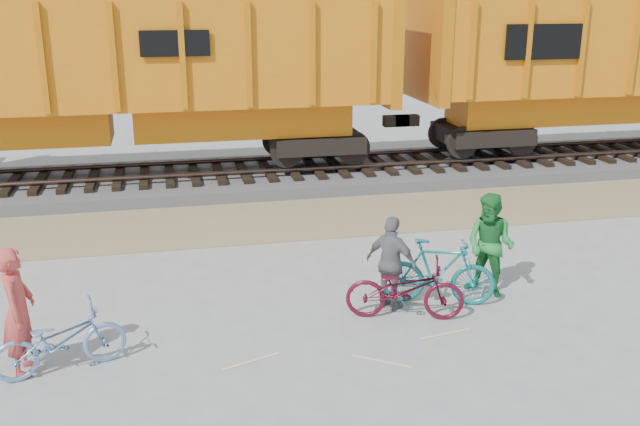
{
  "coord_description": "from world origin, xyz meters",
  "views": [
    {
      "loc": [
        -1.98,
        -9.77,
        5.01
      ],
      "look_at": [
        0.5,
        1.5,
        1.4
      ],
      "focal_mm": 40.0,
      "sensor_mm": 36.0,
      "label": 1
    }
  ],
  "objects_px": {
    "person_solo": "(18,311)",
    "bicycle_maroon": "(405,289)",
    "bicycle_teal": "(438,272)",
    "person_woman": "(392,263)",
    "bicycle_blue": "(60,340)",
    "hopper_car_center": "(119,74)",
    "person_man": "(490,245)"
  },
  "relations": [
    {
      "from": "hopper_car_center",
      "to": "person_man",
      "type": "height_order",
      "value": "hopper_car_center"
    },
    {
      "from": "hopper_car_center",
      "to": "bicycle_maroon",
      "type": "bearing_deg",
      "value": -62.71
    },
    {
      "from": "bicycle_teal",
      "to": "bicycle_maroon",
      "type": "distance_m",
      "value": 0.82
    },
    {
      "from": "hopper_car_center",
      "to": "bicycle_maroon",
      "type": "distance_m",
      "value": 10.35
    },
    {
      "from": "bicycle_teal",
      "to": "person_woman",
      "type": "xyz_separation_m",
      "value": [
        -0.81,
        0.0,
        0.22
      ]
    },
    {
      "from": "hopper_car_center",
      "to": "person_woman",
      "type": "bearing_deg",
      "value": -62.15
    },
    {
      "from": "bicycle_teal",
      "to": "bicycle_maroon",
      "type": "height_order",
      "value": "bicycle_teal"
    },
    {
      "from": "bicycle_teal",
      "to": "bicycle_maroon",
      "type": "xyz_separation_m",
      "value": [
        -0.71,
        -0.4,
        -0.07
      ]
    },
    {
      "from": "hopper_car_center",
      "to": "person_man",
      "type": "relative_size",
      "value": 7.86
    },
    {
      "from": "bicycle_teal",
      "to": "person_solo",
      "type": "relative_size",
      "value": 1.04
    },
    {
      "from": "hopper_car_center",
      "to": "bicycle_teal",
      "type": "relative_size",
      "value": 7.43
    },
    {
      "from": "hopper_car_center",
      "to": "bicycle_maroon",
      "type": "xyz_separation_m",
      "value": [
        4.6,
        -8.92,
        -2.51
      ]
    },
    {
      "from": "bicycle_blue",
      "to": "person_solo",
      "type": "distance_m",
      "value": 0.67
    },
    {
      "from": "bicycle_blue",
      "to": "person_woman",
      "type": "distance_m",
      "value": 5.13
    },
    {
      "from": "person_solo",
      "to": "bicycle_maroon",
      "type": "bearing_deg",
      "value": -83.67
    },
    {
      "from": "bicycle_blue",
      "to": "person_woman",
      "type": "relative_size",
      "value": 1.12
    },
    {
      "from": "person_man",
      "to": "person_woman",
      "type": "height_order",
      "value": "person_man"
    },
    {
      "from": "person_solo",
      "to": "person_woman",
      "type": "height_order",
      "value": "person_solo"
    },
    {
      "from": "bicycle_maroon",
      "to": "person_man",
      "type": "xyz_separation_m",
      "value": [
        1.71,
        0.6,
        0.4
      ]
    },
    {
      "from": "bicycle_blue",
      "to": "person_solo",
      "type": "relative_size",
      "value": 0.98
    },
    {
      "from": "person_solo",
      "to": "person_woman",
      "type": "distance_m",
      "value": 5.6
    },
    {
      "from": "person_solo",
      "to": "person_woman",
      "type": "relative_size",
      "value": 1.15
    },
    {
      "from": "person_solo",
      "to": "person_woman",
      "type": "bearing_deg",
      "value": -79.5
    },
    {
      "from": "person_solo",
      "to": "person_man",
      "type": "bearing_deg",
      "value": -80.17
    },
    {
      "from": "hopper_car_center",
      "to": "bicycle_teal",
      "type": "distance_m",
      "value": 10.33
    },
    {
      "from": "person_woman",
      "to": "hopper_car_center",
      "type": "bearing_deg",
      "value": -14.26
    },
    {
      "from": "bicycle_teal",
      "to": "person_woman",
      "type": "relative_size",
      "value": 1.19
    },
    {
      "from": "bicycle_teal",
      "to": "person_solo",
      "type": "bearing_deg",
      "value": 117.35
    },
    {
      "from": "bicycle_maroon",
      "to": "person_solo",
      "type": "xyz_separation_m",
      "value": [
        -5.63,
        -0.48,
        0.41
      ]
    },
    {
      "from": "bicycle_teal",
      "to": "hopper_car_center",
      "type": "bearing_deg",
      "value": 51.42
    },
    {
      "from": "bicycle_blue",
      "to": "bicycle_maroon",
      "type": "bearing_deg",
      "value": -99.52
    },
    {
      "from": "bicycle_blue",
      "to": "person_man",
      "type": "relative_size",
      "value": 0.99
    }
  ]
}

